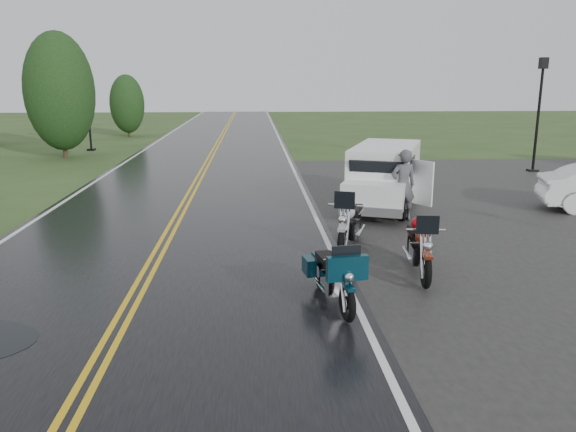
{
  "coord_description": "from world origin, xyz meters",
  "views": [
    {
      "loc": [
        2.1,
        -9.17,
        3.71
      ],
      "look_at": [
        2.8,
        2.0,
        1.0
      ],
      "focal_mm": 35.0,
      "sensor_mm": 36.0,
      "label": 1
    }
  ],
  "objects": [
    {
      "name": "lamp_post_far_left",
      "position": [
        -6.69,
        21.94,
        2.35
      ],
      "size": [
        0.4,
        0.4,
        4.7
      ],
      "primitive_type": null,
      "color": "black",
      "rests_on": "ground"
    },
    {
      "name": "motorcycle_red",
      "position": [
        5.17,
        0.19,
        0.65
      ],
      "size": [
        1.08,
        2.3,
        1.31
      ],
      "primitive_type": null,
      "rotation": [
        0.0,
        0.0,
        -0.13
      ],
      "color": "#611C0B",
      "rests_on": "ground"
    },
    {
      "name": "road",
      "position": [
        0.0,
        10.0,
        0.02
      ],
      "size": [
        8.0,
        100.0,
        0.04
      ],
      "primitive_type": "cube",
      "color": "black",
      "rests_on": "ground"
    },
    {
      "name": "person_at_van",
      "position": [
        6.08,
        5.32,
        0.96
      ],
      "size": [
        0.76,
        0.57,
        1.92
      ],
      "primitive_type": "imported",
      "rotation": [
        0.0,
        0.0,
        3.3
      ],
      "color": "#4C4B50",
      "rests_on": "ground"
    },
    {
      "name": "van_white",
      "position": [
        4.72,
        5.83,
        0.94
      ],
      "size": [
        3.38,
        5.1,
        1.88
      ],
      "primitive_type": null,
      "rotation": [
        0.0,
        0.0,
        -0.37
      ],
      "color": "white",
      "rests_on": "ground"
    },
    {
      "name": "motorcycle_silver",
      "position": [
        3.94,
        1.97,
        0.7
      ],
      "size": [
        1.61,
        2.53,
        1.4
      ],
      "primitive_type": null,
      "rotation": [
        0.0,
        0.0,
        -0.34
      ],
      "color": "#9E9FA5",
      "rests_on": "ground"
    },
    {
      "name": "tree_left_far",
      "position": [
        -6.28,
        29.68,
        1.76
      ],
      "size": [
        2.29,
        2.29,
        3.52
      ],
      "primitive_type": null,
      "color": "#1E3D19",
      "rests_on": "ground"
    },
    {
      "name": "lamp_post_far_right",
      "position": [
        13.73,
        13.31,
        2.33
      ],
      "size": [
        0.4,
        0.4,
        4.66
      ],
      "primitive_type": null,
      "color": "black",
      "rests_on": "ground"
    },
    {
      "name": "motorcycle_teal",
      "position": [
        3.52,
        -1.14,
        0.6
      ],
      "size": [
        1.06,
        2.14,
        1.21
      ],
      "primitive_type": null,
      "rotation": [
        0.0,
        0.0,
        0.16
      ],
      "color": "#042533",
      "rests_on": "ground"
    },
    {
      "name": "ground",
      "position": [
        0.0,
        0.0,
        0.0
      ],
      "size": [
        120.0,
        120.0,
        0.0
      ],
      "primitive_type": "plane",
      "color": "#2D471E",
      "rests_on": "ground"
    },
    {
      "name": "tree_left_mid",
      "position": [
        -7.16,
        19.08,
        2.57
      ],
      "size": [
        3.29,
        3.29,
        5.15
      ],
      "primitive_type": null,
      "color": "#1E3D19",
      "rests_on": "ground"
    }
  ]
}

